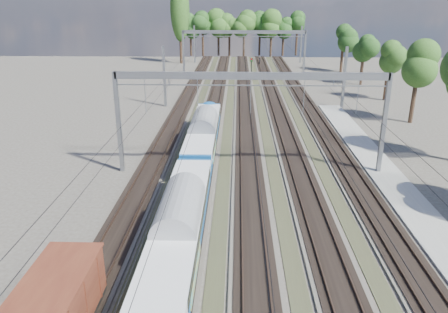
{
  "coord_description": "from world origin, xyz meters",
  "views": [
    {
      "loc": [
        -1.12,
        -6.52,
        14.92
      ],
      "look_at": [
        -2.15,
        26.45,
        2.8
      ],
      "focal_mm": 35.0,
      "sensor_mm": 36.0,
      "label": 1
    }
  ],
  "objects_px": {
    "worker": "(260,61)",
    "signal_near": "(251,70)",
    "signal_far": "(305,50)",
    "emu_train": "(179,223)"
  },
  "relations": [
    {
      "from": "worker",
      "to": "signal_near",
      "type": "xyz_separation_m",
      "value": [
        -2.76,
        -28.78,
        2.55
      ]
    },
    {
      "from": "signal_near",
      "to": "emu_train",
      "type": "bearing_deg",
      "value": -108.93
    },
    {
      "from": "emu_train",
      "to": "worker",
      "type": "bearing_deg",
      "value": 83.97
    },
    {
      "from": "signal_near",
      "to": "signal_far",
      "type": "distance_m",
      "value": 27.2
    },
    {
      "from": "emu_train",
      "to": "signal_far",
      "type": "relative_size",
      "value": 9.42
    },
    {
      "from": "emu_train",
      "to": "signal_far",
      "type": "distance_m",
      "value": 77.22
    },
    {
      "from": "emu_train",
      "to": "worker",
      "type": "distance_m",
      "value": 80.09
    },
    {
      "from": "signal_near",
      "to": "signal_far",
      "type": "xyz_separation_m",
      "value": [
        12.37,
        24.22,
        0.48
      ]
    },
    {
      "from": "worker",
      "to": "signal_near",
      "type": "height_order",
      "value": "signal_near"
    },
    {
      "from": "worker",
      "to": "signal_far",
      "type": "distance_m",
      "value": 11.06
    }
  ]
}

